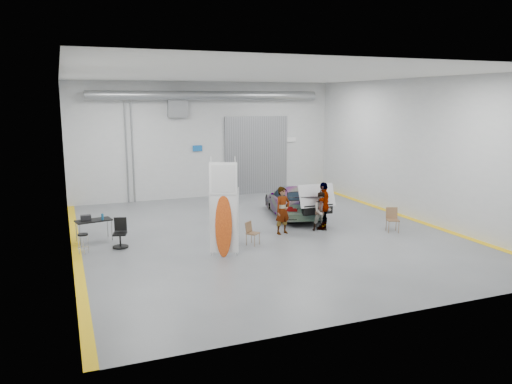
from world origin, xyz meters
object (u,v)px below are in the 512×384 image
object	(u,v)px
person_c	(324,206)
folding_chair_near	(253,238)
office_chair	(120,235)
shop_stool	(83,244)
person_b	(322,212)
work_table	(92,220)
surfboard_display	(227,217)
folding_chair_far	(392,225)
sedan_car	(293,201)
person_a	(283,210)

from	to	relation	value
person_c	folding_chair_near	xyz separation A→B (m)	(-3.39, -0.99, -0.70)
office_chair	person_c	bearing A→B (deg)	12.06
shop_stool	office_chair	xyz separation A→B (m)	(1.23, 0.35, 0.10)
person_b	work_table	world-z (taller)	person_b
surfboard_display	shop_stool	bearing A→B (deg)	178.90
person_c	work_table	world-z (taller)	person_c
shop_stool	person_b	bearing A→B (deg)	-1.62
surfboard_display	office_chair	xyz separation A→B (m)	(-3.18, 2.32, -0.89)
person_c	shop_stool	xyz separation A→B (m)	(-9.06, 0.07, -0.61)
surfboard_display	person_b	bearing A→B (deg)	43.94
person_b	folding_chair_far	bearing A→B (deg)	-15.79
sedan_car	person_b	distance (m)	2.80
office_chair	shop_stool	bearing A→B (deg)	-148.86
person_a	folding_chair_near	xyz separation A→B (m)	(-1.60, -0.97, -0.66)
person_a	office_chair	size ratio (longest dim) A/B	1.80
sedan_car	folding_chair_near	distance (m)	4.91
surfboard_display	office_chair	size ratio (longest dim) A/B	3.25
person_c	office_chair	distance (m)	7.86
shop_stool	folding_chair_far	bearing A→B (deg)	-7.16
sedan_car	surfboard_display	size ratio (longest dim) A/B	1.39
person_b	person_c	distance (m)	0.31
surfboard_display	folding_chair_near	size ratio (longest dim) A/B	4.02
sedan_car	folding_chair_near	size ratio (longest dim) A/B	5.60
person_b	person_c	size ratio (longest dim) A/B	0.81
folding_chair_far	office_chair	world-z (taller)	office_chair
surfboard_display	folding_chair_far	size ratio (longest dim) A/B	3.51
person_a	shop_stool	distance (m)	7.29
person_b	sedan_car	bearing A→B (deg)	97.83
sedan_car	person_a	world-z (taller)	person_a
person_c	folding_chair_far	bearing A→B (deg)	105.28
folding_chair_near	shop_stool	bearing A→B (deg)	131.55
office_chair	work_table	bearing A→B (deg)	141.04
sedan_car	person_b	bearing A→B (deg)	100.19
person_c	shop_stool	distance (m)	9.08
sedan_car	work_table	xyz separation A→B (m)	(-8.60, -1.02, 0.12)
person_a	office_chair	bearing A→B (deg)	158.99
person_c	surfboard_display	xyz separation A→B (m)	(-4.65, -1.90, 0.39)
person_b	person_a	bearing A→B (deg)	-176.04
person_a	surfboard_display	xyz separation A→B (m)	(-2.86, -1.88, 0.42)
surfboard_display	work_table	size ratio (longest dim) A/B	2.46
folding_chair_far	shop_stool	xyz separation A→B (m)	(-11.37, 1.43, 0.05)
sedan_car	surfboard_display	world-z (taller)	surfboard_display
person_c	work_table	xyz separation A→B (m)	(-8.68, 1.60, -0.17)
sedan_car	folding_chair_near	xyz separation A→B (m)	(-3.31, -3.60, -0.41)
person_a	surfboard_display	size ratio (longest dim) A/B	0.55
folding_chair_far	work_table	size ratio (longest dim) A/B	0.70
folding_chair_near	work_table	xyz separation A→B (m)	(-5.29, 2.59, 0.53)
person_b	office_chair	bearing A→B (deg)	-174.87
sedan_car	shop_stool	size ratio (longest dim) A/B	6.61
person_a	person_b	distance (m)	1.63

